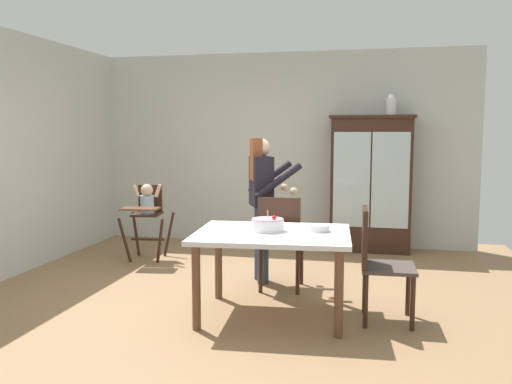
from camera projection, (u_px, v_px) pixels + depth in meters
ground_plane at (237, 297)px, 5.16m from camera, size 6.24×6.24×0.00m
wall_back at (282, 149)px, 7.57m from camera, size 5.32×0.06×2.70m
china_cabinet at (371, 183)px, 7.10m from camera, size 1.10×0.48×1.81m
ceramic_vase at (391, 106)px, 6.93m from camera, size 0.13×0.13×0.27m
high_chair_with_toddler at (147, 208)px, 6.64m from camera, size 0.64×0.74×0.95m
adult_person at (262, 192)px, 5.59m from camera, size 0.64×0.63×1.53m
dining_table at (272, 243)px, 4.57m from camera, size 1.38×1.10×0.74m
birthday_cake at (268, 225)px, 4.61m from camera, size 0.28×0.28×0.19m
serving_bowl at (319, 228)px, 4.59m from camera, size 0.18×0.18×0.05m
dining_chair_far_side at (280, 237)px, 5.30m from camera, size 0.45×0.45×0.96m
dining_chair_right_end at (376, 256)px, 4.46m from camera, size 0.46×0.46×0.96m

